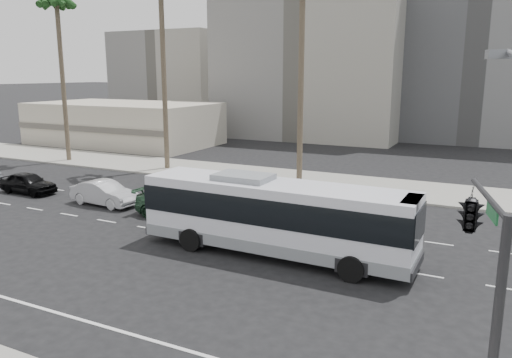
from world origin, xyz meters
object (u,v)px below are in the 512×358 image
Objects in this scene: car_c at (28,183)px; car_a at (179,205)px; traffic_signal at (473,223)px; car_b at (104,193)px; city_bus at (275,215)px; palm_far at (57,4)px.

car_a is at bearing -90.87° from car_c.
car_b is at bearing 139.74° from traffic_signal.
car_c is 0.73× the size of traffic_signal.
traffic_signal is at bearing -114.08° from car_b.
car_b is at bearing 167.23° from city_bus.
traffic_signal reaches higher than car_b.
car_a is 13.42m from car_c.
city_bus is at bearing -99.84° from car_b.
city_bus reaches higher than car_b.
city_bus is 8.30m from car_a.
city_bus reaches higher than car_a.
car_a is 0.92× the size of traffic_signal.
traffic_signal is at bearing -123.55° from car_a.
traffic_signal reaches higher than car_a.
car_b is 7.25m from car_c.
traffic_signal is at bearing -43.49° from city_bus.
palm_far reaches higher than car_b.
palm_far is (-14.91, 11.07, 14.02)m from car_b.
car_a is 6.17m from car_b.
traffic_signal is (8.78, -8.62, 3.17)m from city_bus.
city_bus is 21.36m from car_c.
traffic_signal is at bearing -31.60° from palm_far.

